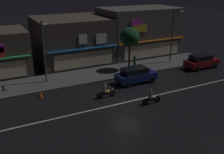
{
  "coord_description": "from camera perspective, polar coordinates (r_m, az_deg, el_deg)",
  "views": [
    {
      "loc": [
        -10.58,
        -17.91,
        10.07
      ],
      "look_at": [
        -0.21,
        2.39,
        1.64
      ],
      "focal_mm": 41.56,
      "sensor_mm": 36.0,
      "label": 1
    }
  ],
  "objects": [
    {
      "name": "traffic_cone",
      "position": [
        24.95,
        -15.41,
        -3.6
      ],
      "size": [
        0.36,
        0.36,
        0.55
      ],
      "primitive_type": "cone",
      "color": "orange",
      "rests_on": "ground"
    },
    {
      "name": "streetlamp_mid",
      "position": [
        26.86,
        -14.74,
        6.44
      ],
      "size": [
        0.44,
        1.64,
        6.36
      ],
      "color": "#47494C",
      "rests_on": "sidewalk_far"
    },
    {
      "name": "motorcycle_following",
      "position": [
        22.75,
        8.58,
        -4.46
      ],
      "size": [
        1.9,
        0.6,
        1.52
      ],
      "rotation": [
        0.0,
        0.0,
        3.17
      ],
      "color": "black",
      "rests_on": "ground"
    },
    {
      "name": "lane_divider_stripe",
      "position": [
        23.11,
        3.18,
        -5.56
      ],
      "size": [
        31.36,
        0.16,
        0.01
      ],
      "primitive_type": "cube",
      "color": "beige",
      "rests_on": "ground"
    },
    {
      "name": "motorcycle_lead",
      "position": [
        23.65,
        -1.46,
        -3.24
      ],
      "size": [
        1.9,
        0.6,
        1.52
      ],
      "rotation": [
        0.0,
        0.0,
        0.06
      ],
      "color": "black",
      "rests_on": "ground"
    },
    {
      "name": "pedestrian_on_sidewalk",
      "position": [
        31.27,
        5.03,
        3.26
      ],
      "size": [
        0.34,
        0.34,
        1.75
      ],
      "rotation": [
        0.0,
        0.0,
        1.85
      ],
      "color": "#4C664C",
      "rests_on": "sidewalk_far"
    },
    {
      "name": "street_tree",
      "position": [
        30.39,
        3.92,
        8.7
      ],
      "size": [
        2.26,
        2.26,
        5.01
      ],
      "color": "#473323",
      "rests_on": "sidewalk_far"
    },
    {
      "name": "parked_car_trailing",
      "position": [
        27.25,
        5.22,
        0.47
      ],
      "size": [
        4.3,
        1.98,
        1.67
      ],
      "color": "navy",
      "rests_on": "ground"
    },
    {
      "name": "parked_car_near_kerb",
      "position": [
        33.69,
        19.06,
        3.31
      ],
      "size": [
        4.3,
        1.98,
        1.67
      ],
      "color": "maroon",
      "rests_on": "ground"
    },
    {
      "name": "storefront_right_block",
      "position": [
        34.94,
        -8.93,
        8.15
      ],
      "size": [
        9.18,
        9.14,
        5.73
      ],
      "color": "#4C443A",
      "rests_on": "ground"
    },
    {
      "name": "storefront_center_block",
      "position": [
        38.18,
        5.97,
        9.99
      ],
      "size": [
        10.9,
        7.1,
        6.63
      ],
      "color": "#56514C",
      "rests_on": "ground"
    },
    {
      "name": "sidewalk_far",
      "position": [
        29.59,
        -4.46,
        0.48
      ],
      "size": [
        33.01,
        4.53,
        0.14
      ],
      "primitive_type": "cube",
      "color": "#4C4C4F",
      "rests_on": "ground"
    },
    {
      "name": "ground_plane",
      "position": [
        23.11,
        3.18,
        -5.57
      ],
      "size": [
        140.0,
        140.0,
        0.0
      ],
      "primitive_type": "plane",
      "color": "black"
    },
    {
      "name": "streetlamp_east",
      "position": [
        33.83,
        13.38,
        9.68
      ],
      "size": [
        0.44,
        1.64,
        6.77
      ],
      "color": "#47494C",
      "rests_on": "sidewalk_far"
    }
  ]
}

